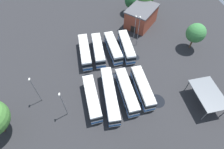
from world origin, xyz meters
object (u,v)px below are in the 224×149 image
at_px(maintenance_shelter, 209,94).
at_px(lamp_post_near_entrance, 35,89).
at_px(bus_row0_slot0, 142,88).
at_px(lamp_post_far_corner, 135,27).
at_px(tree_north_edge, 133,0).
at_px(depot_building, 141,16).
at_px(lamp_post_mid_lot, 138,30).
at_px(bus_row1_slot1, 113,48).
at_px(bus_row1_slot3, 85,52).
at_px(bus_row0_slot1, 127,91).
at_px(bus_row0_slot2, 110,95).
at_px(bus_row1_slot0, 126,47).
at_px(tree_northeast, 196,33).
at_px(bus_row1_slot2, 98,50).
at_px(lamp_post_by_building, 63,104).
at_px(bus_row0_slot3, 92,98).

distance_m(maintenance_shelter, lamp_post_near_entrance, 37.22).
bearing_deg(bus_row0_slot0, lamp_post_far_corner, -8.28).
bearing_deg(lamp_post_near_entrance, tree_north_edge, -43.09).
relative_size(depot_building, lamp_post_mid_lot, 1.31).
bearing_deg(bus_row1_slot1, bus_row1_slot3, 91.63).
xyz_separation_m(bus_row0_slot1, maintenance_shelter, (-4.65, -16.98, 1.71)).
relative_size(bus_row0_slot1, bus_row0_slot2, 0.85).
relative_size(bus_row1_slot0, tree_northeast, 1.39).
distance_m(bus_row1_slot2, tree_north_edge, 23.48).
xyz_separation_m(bus_row1_slot0, depot_building, (11.49, -7.29, 1.18)).
height_order(bus_row0_slot0, bus_row1_slot1, same).
height_order(bus_row0_slot1, bus_row1_slot0, same).
height_order(depot_building, lamp_post_mid_lot, lamp_post_mid_lot).
bearing_deg(bus_row1_slot2, lamp_post_far_corner, -66.45).
distance_m(bus_row0_slot1, lamp_post_by_building, 14.22).
height_order(bus_row0_slot2, tree_north_edge, tree_north_edge).
bearing_deg(lamp_post_by_building, maintenance_shelter, -94.18).
bearing_deg(bus_row0_slot3, bus_row1_slot0, -36.68).
distance_m(tree_north_edge, tree_northeast, 23.64).
relative_size(lamp_post_mid_lot, tree_northeast, 1.20).
bearing_deg(lamp_post_far_corner, tree_northeast, -113.00).
distance_m(bus_row1_slot2, depot_building, 19.12).
bearing_deg(lamp_post_mid_lot, bus_row0_slot3, 139.33).
bearing_deg(tree_north_edge, bus_row1_slot3, 136.35).
xyz_separation_m(bus_row1_slot2, lamp_post_mid_lot, (2.32, -11.62, 3.33)).
distance_m(maintenance_shelter, tree_northeast, 18.38).
bearing_deg(bus_row0_slot3, bus_row0_slot0, -85.90).
height_order(bus_row1_slot0, depot_building, depot_building).
height_order(bus_row0_slot3, lamp_post_near_entrance, lamp_post_near_entrance).
bearing_deg(tree_north_edge, tree_northeast, -148.05).
bearing_deg(bus_row0_slot3, bus_row1_slot1, -26.08).
bearing_deg(bus_row1_slot3, bus_row0_slot2, -163.12).
bearing_deg(lamp_post_mid_lot, lamp_post_far_corner, 4.85).
xyz_separation_m(maintenance_shelter, tree_north_edge, (37.69, 7.63, 1.06)).
bearing_deg(maintenance_shelter, lamp_post_near_entrance, 79.60).
height_order(bus_row1_slot0, maintenance_shelter, maintenance_shelter).
height_order(bus_row1_slot1, depot_building, depot_building).
distance_m(lamp_post_far_corner, tree_north_edge, 13.86).
bearing_deg(bus_row0_slot1, bus_row1_slot0, -12.25).
bearing_deg(lamp_post_near_entrance, bus_row1_slot2, -50.08).
relative_size(bus_row1_slot3, lamp_post_far_corner, 1.43).
bearing_deg(bus_row1_slot0, bus_row1_slot2, 90.15).
distance_m(bus_row0_slot3, tree_northeast, 32.91).
distance_m(lamp_post_by_building, tree_north_edge, 42.31).
height_order(bus_row0_slot0, bus_row0_slot2, same).
bearing_deg(bus_row1_slot1, lamp_post_mid_lot, -73.76).
distance_m(bus_row0_slot0, bus_row1_slot0, 14.14).
distance_m(bus_row0_slot3, lamp_post_near_entrance, 12.20).
bearing_deg(lamp_post_by_building, bus_row0_slot0, -80.97).
relative_size(bus_row0_slot1, bus_row0_slot3, 1.06).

